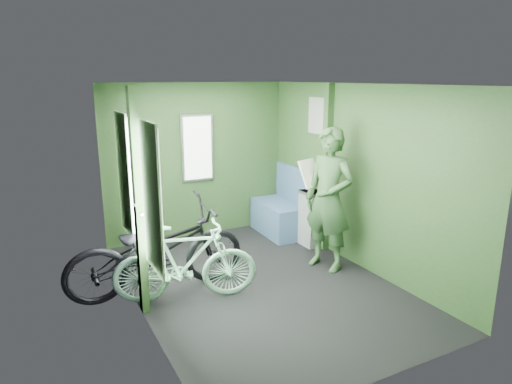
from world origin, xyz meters
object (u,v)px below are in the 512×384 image
(passenger, at_px, (329,199))
(bench_seat, at_px, (281,214))
(bicycle_black, at_px, (160,294))
(bicycle_mint, at_px, (187,302))
(waste_box, at_px, (311,218))

(passenger, distance_m, bench_seat, 1.53)
(bench_seat, bearing_deg, passenger, -94.23)
(bicycle_black, relative_size, bicycle_mint, 1.30)
(passenger, xyz_separation_m, bench_seat, (0.15, 1.40, -0.59))
(passenger, xyz_separation_m, waste_box, (0.27, 0.75, -0.50))
(bicycle_mint, bearing_deg, bicycle_black, 48.94)
(bicycle_black, distance_m, bench_seat, 2.56)
(bicycle_mint, bearing_deg, passenger, -71.47)
(bicycle_black, xyz_separation_m, waste_box, (2.38, 0.50, 0.40))
(bicycle_black, height_order, bench_seat, bench_seat)
(passenger, bearing_deg, waste_box, 140.61)
(passenger, height_order, waste_box, passenger)
(bicycle_black, xyz_separation_m, passenger, (2.11, -0.25, 0.90))
(bicycle_black, bearing_deg, waste_box, -77.35)
(bicycle_black, distance_m, waste_box, 2.47)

